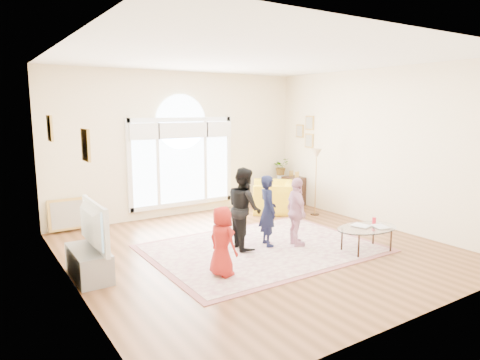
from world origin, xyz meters
TOP-DOWN VIEW (x-y plane):
  - ground at (0.00, 0.00)m, footprint 6.00×6.00m
  - room_shell at (0.01, 2.83)m, footprint 6.00×6.00m
  - area_rug at (0.08, -0.03)m, footprint 3.60×2.60m
  - rug_border at (0.08, -0.03)m, footprint 3.80×2.80m
  - tv_console at (-2.75, 0.30)m, footprint 0.45×1.00m
  - television at (-2.74, 0.30)m, footprint 0.18×1.18m
  - coffee_table at (1.47, -1.10)m, footprint 1.19×0.83m
  - armchair at (1.90, 2.04)m, footprint 1.39×1.42m
  - side_cabinet at (2.78, 2.36)m, footprint 0.40×0.50m
  - floor_lamp at (2.50, 1.27)m, footprint 0.25×0.25m
  - plant_pedestal at (2.70, 2.79)m, footprint 0.20×0.20m
  - potted_plant at (2.70, 2.79)m, footprint 0.43×0.38m
  - leaning_picture at (-2.47, 2.90)m, footprint 0.80×0.14m
  - child_red at (-1.13, -0.72)m, footprint 0.42×0.56m
  - child_navy at (0.24, 0.04)m, footprint 0.41×0.52m
  - child_black at (-0.18, 0.15)m, footprint 0.67×0.78m
  - child_pink at (0.65, -0.24)m, footprint 0.50×0.76m

SIDE VIEW (x-z plane):
  - ground at x=0.00m, z-range 0.00..0.00m
  - leaning_picture at x=-2.47m, z-range -0.31..0.31m
  - rug_border at x=0.08m, z-range 0.00..0.01m
  - area_rug at x=0.08m, z-range 0.00..0.02m
  - tv_console at x=-2.75m, z-range 0.00..0.42m
  - armchair at x=1.90m, z-range 0.00..0.70m
  - side_cabinet at x=2.78m, z-range 0.00..0.70m
  - plant_pedestal at x=2.70m, z-range 0.00..0.70m
  - coffee_table at x=1.47m, z-range 0.13..0.67m
  - child_red at x=-1.13m, z-range 0.02..1.04m
  - child_pink at x=0.65m, z-range 0.02..1.22m
  - child_navy at x=0.24m, z-range 0.02..1.26m
  - child_black at x=-0.18m, z-range 0.02..1.42m
  - television at x=-2.74m, z-range 0.42..1.10m
  - potted_plant at x=2.70m, z-range 0.70..1.14m
  - floor_lamp at x=2.50m, z-range 0.53..2.04m
  - room_shell at x=0.01m, z-range -1.43..4.57m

